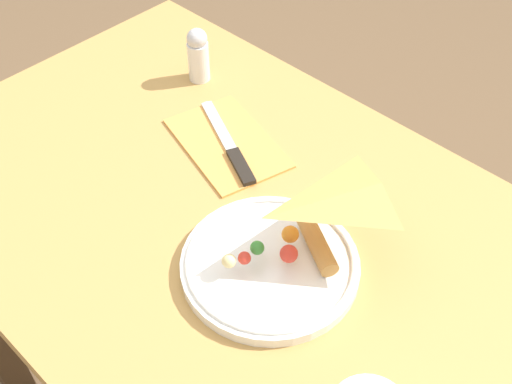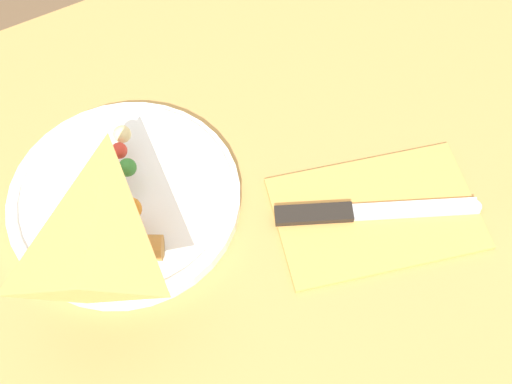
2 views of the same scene
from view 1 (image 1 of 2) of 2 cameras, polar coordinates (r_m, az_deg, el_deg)
name	(u,v)px [view 1 (image 1 of 2)]	position (r m, az deg, el deg)	size (l,w,h in m)	color
dining_table	(221,261)	(1.00, -3.13, -6.12)	(0.95, 0.64, 0.72)	tan
plate_pizza	(270,262)	(0.81, 1.24, -6.24)	(0.23, 0.23, 0.05)	white
napkin_folded	(227,143)	(0.99, -2.60, 4.38)	(0.22, 0.17, 0.00)	#E59E4C
butter_knife	(229,145)	(0.98, -2.41, 4.21)	(0.19, 0.10, 0.01)	black
salt_shaker	(198,54)	(1.10, -5.17, 12.08)	(0.04, 0.04, 0.10)	silver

